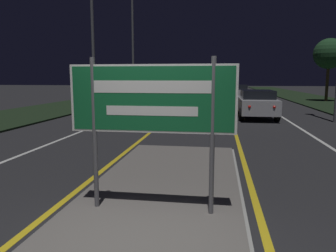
# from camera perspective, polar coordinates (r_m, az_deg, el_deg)

# --- Properties ---
(median_island) EXTENTS (2.75, 9.16, 0.10)m
(median_island) POSITION_cam_1_polar(r_m,az_deg,el_deg) (5.01, -2.73, -14.92)
(median_island) COLOR #999993
(median_island) RESTS_ON ground_plane
(verge_left) EXTENTS (5.00, 100.00, 0.08)m
(verge_left) POSITION_cam_1_polar(r_m,az_deg,el_deg) (25.51, -15.37, 3.66)
(verge_left) COLOR black
(verge_left) RESTS_ON ground_plane
(centre_line_yellow_left) EXTENTS (0.12, 70.00, 0.01)m
(centre_line_yellow_left) POSITION_cam_1_polar(r_m,az_deg,el_deg) (28.38, 3.77, 4.33)
(centre_line_yellow_left) COLOR gold
(centre_line_yellow_left) RESTS_ON ground_plane
(centre_line_yellow_right) EXTENTS (0.12, 70.00, 0.01)m
(centre_line_yellow_right) POSITION_cam_1_polar(r_m,az_deg,el_deg) (28.28, 10.12, 4.20)
(centre_line_yellow_right) COLOR gold
(centre_line_yellow_right) RESTS_ON ground_plane
(lane_line_white_left) EXTENTS (0.12, 70.00, 0.01)m
(lane_line_white_left) POSITION_cam_1_polar(r_m,az_deg,el_deg) (28.73, -1.49, 4.39)
(lane_line_white_left) COLOR silver
(lane_line_white_left) RESTS_ON ground_plane
(lane_line_white_right) EXTENTS (0.12, 70.00, 0.01)m
(lane_line_white_right) POSITION_cam_1_polar(r_m,az_deg,el_deg) (28.46, 15.44, 4.05)
(lane_line_white_right) COLOR silver
(lane_line_white_right) RESTS_ON ground_plane
(edge_line_white_left) EXTENTS (0.10, 70.00, 0.01)m
(edge_line_white_left) POSITION_cam_1_polar(r_m,az_deg,el_deg) (29.42, -7.26, 4.42)
(edge_line_white_left) COLOR silver
(edge_line_white_left) RESTS_ON ground_plane
(edge_line_white_right) EXTENTS (0.10, 70.00, 0.01)m
(edge_line_white_right) POSITION_cam_1_polar(r_m,az_deg,el_deg) (28.96, 21.36, 3.85)
(edge_line_white_right) COLOR silver
(edge_line_white_right) RESTS_ON ground_plane
(highway_sign) EXTENTS (2.38, 0.07, 2.21)m
(highway_sign) POSITION_cam_1_polar(r_m,az_deg,el_deg) (4.61, -2.88, 3.76)
(highway_sign) COLOR #56565B
(highway_sign) RESTS_ON median_island
(streetlight_left_near) EXTENTS (0.47, 0.47, 8.65)m
(streetlight_left_near) POSITION_cam_1_polar(r_m,az_deg,el_deg) (20.72, -13.05, 17.33)
(streetlight_left_near) COLOR #56565B
(streetlight_left_near) RESTS_ON ground_plane
(streetlight_left_far) EXTENTS (0.58, 0.58, 10.06)m
(streetlight_left_far) POSITION_cam_1_polar(r_m,az_deg,el_deg) (29.52, -6.20, 17.51)
(streetlight_left_far) COLOR #56565B
(streetlight_left_far) RESTS_ON ground_plane
(car_receding_0) EXTENTS (1.86, 4.53, 1.40)m
(car_receding_0) POSITION_cam_1_polar(r_m,az_deg,el_deg) (17.24, 15.13, 3.88)
(car_receding_0) COLOR #B7B7BC
(car_receding_0) RESTS_ON ground_plane
(car_receding_1) EXTENTS (1.89, 4.33, 1.39)m
(car_receding_1) POSITION_cam_1_polar(r_m,az_deg,el_deg) (31.06, 12.05, 5.88)
(car_receding_1) COLOR #B7B7BC
(car_receding_1) RESTS_ON ground_plane
(car_approaching_0) EXTENTS (1.87, 4.54, 1.36)m
(car_approaching_0) POSITION_cam_1_polar(r_m,az_deg,el_deg) (16.66, -2.47, 3.98)
(car_approaching_0) COLOR navy
(car_approaching_0) RESTS_ON ground_plane
(car_approaching_1) EXTENTS (1.94, 4.26, 1.34)m
(car_approaching_1) POSITION_cam_1_polar(r_m,az_deg,el_deg) (32.56, -2.85, 6.13)
(car_approaching_1) COLOR #4C514C
(car_approaching_1) RESTS_ON ground_plane
(car_approaching_2) EXTENTS (1.96, 4.61, 1.34)m
(car_approaching_2) POSITION_cam_1_polar(r_m,az_deg,el_deg) (41.15, -0.29, 6.60)
(car_approaching_2) COLOR silver
(car_approaching_2) RESTS_ON ground_plane
(roadside_palm_right) EXTENTS (2.49, 2.49, 5.13)m
(roadside_palm_right) POSITION_cam_1_polar(r_m,az_deg,el_deg) (30.45, 26.27, 11.19)
(roadside_palm_right) COLOR #4C3823
(roadside_palm_right) RESTS_ON verge_right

